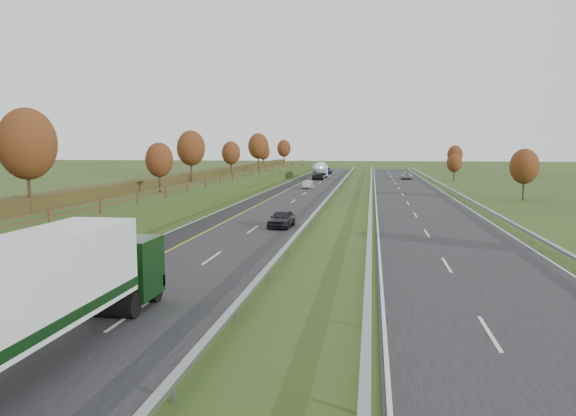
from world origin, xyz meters
name	(u,v)px	position (x,y,z in m)	size (l,w,h in m)	color
ground	(346,206)	(8.00, 55.00, 0.00)	(400.00, 400.00, 0.00)	#2B4117
near_carriageway	(285,201)	(0.00, 60.00, 0.02)	(10.50, 200.00, 0.04)	black
far_carriageway	(418,202)	(16.50, 60.00, 0.02)	(10.50, 200.00, 0.04)	black
hard_shoulder	(256,200)	(-3.75, 60.00, 0.02)	(3.00, 200.00, 0.04)	black
lane_markings	(335,201)	(6.40, 59.88, 0.05)	(26.75, 200.00, 0.01)	silver
embankment_left	(186,192)	(-13.00, 60.00, 1.00)	(12.00, 200.00, 2.00)	#2B4117
hedge_left	(171,180)	(-15.00, 60.00, 2.55)	(2.20, 180.00, 1.10)	#333415
fence_left	(218,179)	(-8.50, 59.59, 2.73)	(0.12, 189.06, 1.20)	#422B19
median_barrier_near	(330,196)	(5.70, 60.00, 0.61)	(0.32, 200.00, 0.71)	gray
median_barrier_far	(371,197)	(10.80, 60.00, 0.61)	(0.32, 200.00, 0.71)	gray
outer_barrier_far	(467,198)	(22.30, 60.00, 0.62)	(0.32, 200.00, 0.71)	gray
trees_left	(179,150)	(-12.64, 56.63, 6.37)	(6.64, 164.30, 7.66)	#2D2116
trees_far	(485,162)	(29.80, 89.21, 4.25)	(8.45, 118.60, 7.12)	#2D2116
box_lorry	(22,299)	(0.60, 5.20, 2.33)	(2.58, 16.28, 4.06)	black
road_tanker	(320,170)	(0.06, 108.24, 1.86)	(2.40, 11.22, 3.46)	silver
car_dark_near	(282,219)	(3.38, 36.68, 0.77)	(1.73, 4.30, 1.47)	black
car_silver_mid	(308,184)	(0.60, 80.70, 0.68)	(1.35, 3.87, 1.28)	#A6A6AB
car_small_far	(328,171)	(-0.03, 129.55, 0.77)	(2.03, 5.00, 1.45)	#161E47
car_oncoming	(407,176)	(18.05, 109.33, 0.71)	(2.23, 4.84, 1.35)	#A9A9AD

